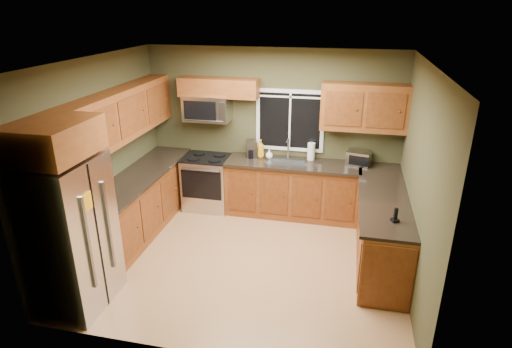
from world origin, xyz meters
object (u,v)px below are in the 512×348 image
at_px(range, 208,182).
at_px(soap_bottle_a, 261,149).
at_px(coffee_maker, 252,149).
at_px(paper_towel_roll, 311,151).
at_px(microwave, 207,108).
at_px(refrigerator, 70,235).
at_px(kettle, 251,148).
at_px(cordless_phone, 395,218).
at_px(toaster_oven, 359,158).
at_px(soap_bottle_c, 269,154).

height_order(range, soap_bottle_a, soap_bottle_a).
relative_size(coffee_maker, paper_towel_roll, 0.89).
relative_size(microwave, coffee_maker, 2.70).
bearing_deg(refrigerator, soap_bottle_a, 61.40).
height_order(refrigerator, kettle, refrigerator).
bearing_deg(range, refrigerator, -103.97).
bearing_deg(kettle, cordless_phone, -41.25).
distance_m(range, kettle, 0.97).
relative_size(toaster_oven, paper_towel_roll, 1.31).
xyz_separation_m(toaster_oven, soap_bottle_c, (-1.44, -0.02, -0.04)).
distance_m(refrigerator, range, 2.89).
distance_m(paper_towel_roll, soap_bottle_a, 0.83).
height_order(range, kettle, kettle).
distance_m(coffee_maker, paper_towel_roll, 0.98).
height_order(soap_bottle_a, soap_bottle_c, soap_bottle_a).
height_order(coffee_maker, soap_bottle_c, coffee_maker).
bearing_deg(soap_bottle_a, coffee_maker, -176.69).
height_order(toaster_oven, soap_bottle_a, soap_bottle_a).
distance_m(toaster_oven, paper_towel_roll, 0.76).
xyz_separation_m(microwave, paper_towel_roll, (1.73, 0.07, -0.65)).
xyz_separation_m(paper_towel_roll, cordless_phone, (1.18, -1.94, -0.09)).
xyz_separation_m(refrigerator, cordless_phone, (3.60, 1.04, 0.09)).
distance_m(toaster_oven, coffee_maker, 1.74).
bearing_deg(microwave, range, -89.98).
bearing_deg(coffee_maker, kettle, 105.26).
bearing_deg(cordless_phone, coffee_maker, 139.26).
relative_size(soap_bottle_a, cordless_phone, 1.72).
bearing_deg(coffee_maker, soap_bottle_c, -3.66).
bearing_deg(toaster_oven, microwave, 179.96).
bearing_deg(kettle, soap_bottle_c, -11.36).
distance_m(range, toaster_oven, 2.56).
bearing_deg(range, paper_towel_roll, 6.94).
distance_m(refrigerator, soap_bottle_c, 3.37).
xyz_separation_m(kettle, soap_bottle_c, (0.31, -0.06, -0.06)).
bearing_deg(refrigerator, cordless_phone, 16.17).
xyz_separation_m(refrigerator, paper_towel_roll, (2.42, 2.98, 0.18)).
height_order(refrigerator, toaster_oven, refrigerator).
bearing_deg(range, soap_bottle_a, 9.18).
xyz_separation_m(kettle, cordless_phone, (2.17, -1.91, -0.08)).
relative_size(range, toaster_oven, 2.28).
bearing_deg(paper_towel_roll, microwave, -177.54).
bearing_deg(paper_towel_roll, refrigerator, -129.06).
height_order(paper_towel_roll, soap_bottle_a, paper_towel_roll).
bearing_deg(microwave, refrigerator, -103.34).
xyz_separation_m(soap_bottle_a, soap_bottle_c, (0.15, -0.03, -0.08)).
bearing_deg(microwave, soap_bottle_a, 0.59).
distance_m(microwave, paper_towel_roll, 1.85).
xyz_separation_m(microwave, soap_bottle_c, (1.05, -0.02, -0.71)).
bearing_deg(toaster_oven, paper_towel_roll, 174.27).
bearing_deg(kettle, coffee_maker, -74.74).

